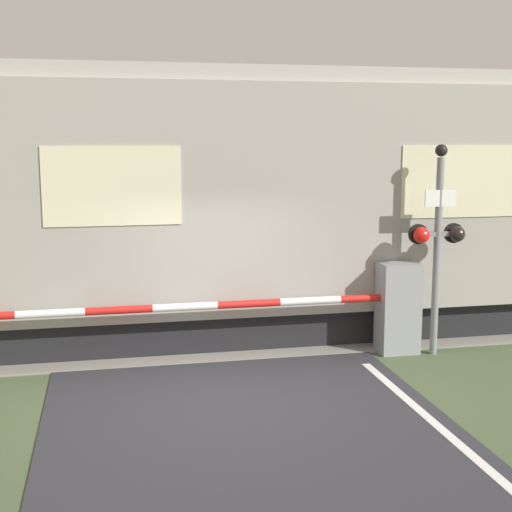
# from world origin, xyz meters

# --- Properties ---
(ground_plane) EXTENTS (80.00, 80.00, 0.00)m
(ground_plane) POSITION_xyz_m (0.00, 0.00, 0.00)
(ground_plane) COLOR #475638
(track_bed) EXTENTS (36.00, 3.20, 0.13)m
(track_bed) POSITION_xyz_m (0.00, 3.14, 0.02)
(track_bed) COLOR gray
(track_bed) RESTS_ON ground_plane
(train) EXTENTS (19.12, 2.77, 4.30)m
(train) POSITION_xyz_m (3.84, 3.14, 2.20)
(train) COLOR black
(train) RESTS_ON ground_plane
(crossing_barrier) EXTENTS (6.90, 0.44, 1.39)m
(crossing_barrier) POSITION_xyz_m (2.21, 1.53, 0.73)
(crossing_barrier) COLOR gray
(crossing_barrier) RESTS_ON ground_plane
(signal_post) EXTENTS (0.87, 0.26, 3.16)m
(signal_post) POSITION_xyz_m (3.29, 1.31, 1.80)
(signal_post) COLOR gray
(signal_post) RESTS_ON ground_plane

